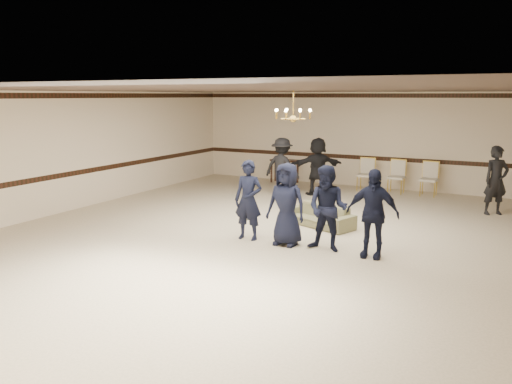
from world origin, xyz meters
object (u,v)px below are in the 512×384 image
adult_left (282,167)px  banquet_chair_mid (396,177)px  adult_mid (317,166)px  banquet_chair_right (429,179)px  console_table (285,171)px  banquet_chair_left (365,175)px  chandelier (293,105)px  boy_c (328,209)px  boy_d (372,213)px  boy_b (287,204)px  adult_right (496,181)px  boy_a (248,200)px  settee (319,215)px

adult_left → banquet_chair_mid: (3.06, 2.08, -0.38)m
adult_mid → banquet_chair_right: 3.47m
banquet_chair_mid → console_table: banquet_chair_mid is taller
banquet_chair_left → chandelier: bearing=-98.6°
boy_c → console_table: bearing=121.5°
adult_left → console_table: size_ratio=1.82×
boy_c → boy_d: same height
boy_b → boy_c: (0.90, 0.00, 0.00)m
adult_right → console_table: bearing=128.4°
boy_b → banquet_chair_left: (-0.21, 6.81, -0.34)m
boy_c → adult_left: 5.70m
boy_d → adult_left: adult_left is taller
boy_b → console_table: 7.73m
banquet_chair_right → console_table: 5.01m
boy_a → boy_b: (0.90, 0.00, 0.00)m
chandelier → banquet_chair_mid: chandelier is taller
boy_d → adult_left: 6.25m
banquet_chair_left → console_table: bearing=171.1°
chandelier → settee: bearing=21.8°
boy_b → banquet_chair_left: 6.83m
boy_d → console_table: size_ratio=1.74×
boy_d → adult_mid: bearing=118.8°
adult_left → banquet_chair_left: 2.95m
banquet_chair_right → banquet_chair_mid: bearing=-174.7°
settee → banquet_chair_mid: 5.09m
adult_left → banquet_chair_mid: bearing=-139.5°
console_table → boy_d: bearing=-54.0°
boy_d → console_table: boy_d is taller
boy_c → adult_right: size_ratio=0.96×
adult_right → boy_d: bearing=-146.6°
adult_mid → banquet_chair_mid: 2.59m
banquet_chair_mid → banquet_chair_right: (1.00, 0.00, 0.00)m
adult_right → banquet_chair_right: bearing=101.7°
chandelier → banquet_chair_right: size_ratio=0.90×
settee → adult_right: (3.65, 3.25, 0.65)m
boy_b → adult_right: bearing=55.0°
adult_left → banquet_chair_left: adult_left is taller
console_table → boy_b: bearing=-64.9°
settee → adult_mid: adult_mid is taller
boy_d → adult_mid: adult_mid is taller
adult_left → adult_mid: (0.90, 0.70, 0.00)m
adult_right → adult_mid: bearing=139.8°
adult_mid → adult_right: (5.10, -0.40, 0.00)m
adult_mid → console_table: size_ratio=1.82×
adult_left → banquet_chair_left: bearing=-128.4°
banquet_chair_right → console_table: bearing=-177.0°
boy_a → settee: (0.97, 1.78, -0.61)m
chandelier → adult_mid: 4.45m
adult_right → banquet_chair_right: (-1.94, 1.78, -0.38)m
boy_b → console_table: size_ratio=1.74×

